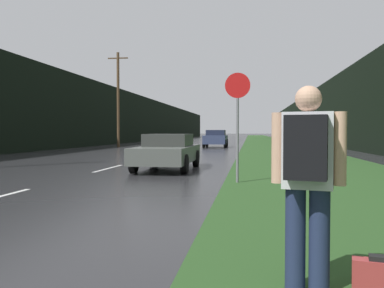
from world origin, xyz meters
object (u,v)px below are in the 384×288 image
object	(u,v)px
hitchhiker_with_backpack	(307,175)
car_passing_near	(168,151)
stop_sign	(238,116)
car_passing_far	(216,138)
suitcase	(378,277)

from	to	relation	value
hitchhiker_with_backpack	car_passing_near	xyz separation A→B (m)	(-3.39, 10.86, -0.34)
stop_sign	car_passing_far	size ratio (longest dim) A/B	0.71
car_passing_far	stop_sign	bearing A→B (deg)	96.09
car_passing_far	suitcase	bearing A→B (deg)	97.19
hitchhiker_with_backpack	suitcase	distance (m)	1.04
suitcase	car_passing_near	bearing A→B (deg)	122.73
suitcase	car_passing_far	world-z (taller)	car_passing_far
suitcase	car_passing_far	xyz separation A→B (m)	(-3.98, 31.53, 0.62)
hitchhiker_with_backpack	car_passing_far	world-z (taller)	hitchhiker_with_backpack
hitchhiker_with_backpack	car_passing_near	world-z (taller)	hitchhiker_with_backpack
car_passing_near	hitchhiker_with_backpack	bearing A→B (deg)	107.31
stop_sign	car_passing_near	xyz separation A→B (m)	(-2.60, 3.58, -1.11)
suitcase	car_passing_far	size ratio (longest dim) A/B	0.11
suitcase	car_passing_far	distance (m)	31.79
suitcase	car_passing_near	xyz separation A→B (m)	(-3.98, 10.77, 0.51)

